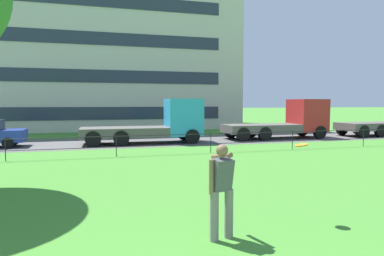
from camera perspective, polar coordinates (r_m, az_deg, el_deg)
street_strip at (r=21.97m, az=-13.43°, el=-2.38°), size 80.00×6.16×0.01m
park_fence at (r=16.12m, az=-12.63°, el=-2.35°), size 37.15×0.04×1.00m
person_thrower at (r=6.29m, az=4.96°, el=-10.05°), size 0.50×0.85×1.76m
frisbee at (r=7.54m, az=17.90°, el=-2.75°), size 0.34×0.34×0.06m
flatbed_truck_left at (r=21.19m, az=-5.38°, el=0.78°), size 7.35×2.56×2.75m
flatbed_truck_far_right at (r=24.97m, az=15.98°, el=1.16°), size 7.30×2.42×2.75m
apartment_building_background at (r=37.74m, az=-19.45°, el=12.63°), size 31.96×14.32×16.27m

